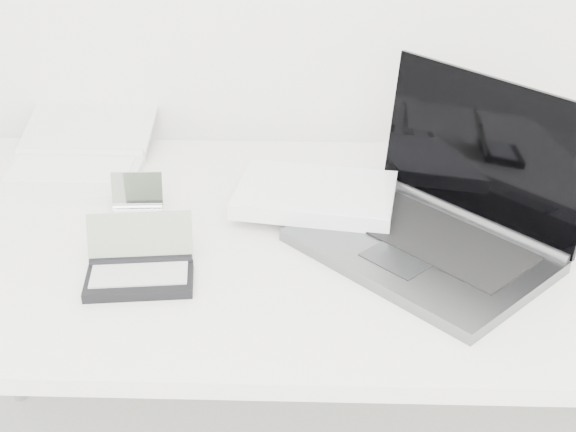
{
  "coord_description": "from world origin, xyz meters",
  "views": [
    {
      "loc": [
        0.01,
        0.32,
        1.47
      ],
      "look_at": [
        -0.03,
        1.51,
        0.79
      ],
      "focal_mm": 50.0,
      "sensor_mm": 36.0,
      "label": 1
    }
  ],
  "objects_px": {
    "desk": "(305,256)",
    "laptop_large": "(399,213)",
    "palmtop_charcoal": "(140,269)",
    "netbook_open_white": "(75,162)"
  },
  "relations": [
    {
      "from": "laptop_large",
      "to": "palmtop_charcoal",
      "type": "relative_size",
      "value": 3.27
    },
    {
      "from": "desk",
      "to": "laptop_large",
      "type": "height_order",
      "value": "laptop_large"
    },
    {
      "from": "netbook_open_white",
      "to": "palmtop_charcoal",
      "type": "relative_size",
      "value": 1.95
    },
    {
      "from": "palmtop_charcoal",
      "to": "laptop_large",
      "type": "bearing_deg",
      "value": 13.17
    },
    {
      "from": "desk",
      "to": "palmtop_charcoal",
      "type": "distance_m",
      "value": 0.32
    },
    {
      "from": "desk",
      "to": "laptop_large",
      "type": "bearing_deg",
      "value": 1.43
    },
    {
      "from": "desk",
      "to": "laptop_large",
      "type": "relative_size",
      "value": 2.63
    },
    {
      "from": "desk",
      "to": "palmtop_charcoal",
      "type": "relative_size",
      "value": 8.62
    },
    {
      "from": "desk",
      "to": "laptop_large",
      "type": "distance_m",
      "value": 0.19
    },
    {
      "from": "netbook_open_white",
      "to": "palmtop_charcoal",
      "type": "xyz_separation_m",
      "value": [
        0.21,
        -0.39,
        0.0
      ]
    }
  ]
}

